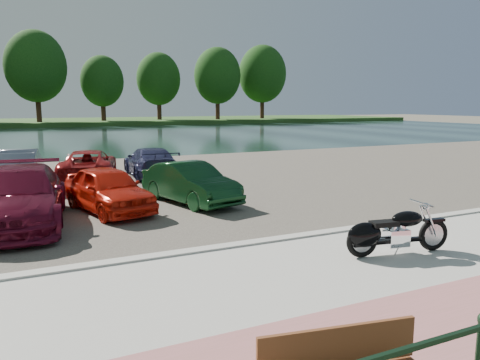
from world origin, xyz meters
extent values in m
plane|color=#595447|center=(0.00, 0.00, 0.00)|extent=(200.00, 200.00, 0.00)
cube|color=#B7B6AD|center=(0.00, -1.00, 0.05)|extent=(60.00, 6.00, 0.10)
cube|color=#A0615A|center=(0.00, -2.50, 0.10)|extent=(60.00, 2.00, 0.01)
cube|color=#B7B6AD|center=(0.00, 2.00, 0.07)|extent=(60.00, 0.30, 0.14)
cube|color=#463F39|center=(0.00, 11.00, 0.02)|extent=(60.00, 18.00, 0.04)
cube|color=#1B312D|center=(0.00, 40.00, 0.00)|extent=(120.00, 40.00, 0.00)
cube|color=#1E4117|center=(0.00, 72.00, 0.30)|extent=(120.00, 24.00, 0.60)
cylinder|color=#341C13|center=(-3.00, 64.60, 3.52)|extent=(0.70, 0.70, 5.85)
ellipsoid|color=#10340E|center=(-3.00, 64.60, 8.21)|extent=(8.19, 8.19, 9.83)
cylinder|color=#341C13|center=(6.00, 66.00, 2.85)|extent=(0.70, 0.70, 4.50)
ellipsoid|color=#10340E|center=(6.00, 66.00, 6.45)|extent=(6.30, 6.30, 7.56)
cylinder|color=#341C13|center=(15.00, 67.40, 3.08)|extent=(0.70, 0.70, 4.95)
ellipsoid|color=#10340E|center=(15.00, 67.40, 7.04)|extent=(6.93, 6.93, 8.32)
cylinder|color=#341C13|center=(24.00, 64.60, 3.30)|extent=(0.70, 0.70, 5.40)
ellipsoid|color=#10340E|center=(24.00, 64.60, 7.62)|extent=(7.56, 7.56, 9.07)
cylinder|color=#341C13|center=(33.00, 66.00, 3.52)|extent=(0.70, 0.70, 5.85)
ellipsoid|color=#10340E|center=(33.00, 66.00, 8.21)|extent=(8.19, 8.19, 9.83)
torus|color=black|center=(1.72, -0.08, 0.44)|extent=(0.69, 0.23, 0.68)
torus|color=black|center=(0.10, 0.20, 0.44)|extent=(0.69, 0.23, 0.68)
cylinder|color=#B2B2B7|center=(1.72, -0.08, 0.44)|extent=(0.46, 0.14, 0.46)
cylinder|color=#B2B2B7|center=(0.10, 0.20, 0.44)|extent=(0.46, 0.14, 0.46)
cylinder|color=silver|center=(1.57, -0.15, 0.74)|extent=(0.33, 0.10, 0.63)
cylinder|color=silver|center=(1.60, 0.05, 0.74)|extent=(0.33, 0.10, 0.63)
cylinder|color=silver|center=(1.40, -0.02, 1.13)|extent=(0.16, 0.75, 0.04)
sphere|color=silver|center=(1.50, -0.04, 1.05)|extent=(0.18, 0.18, 0.16)
sphere|color=silver|center=(1.57, -0.05, 1.05)|extent=(0.13, 0.13, 0.11)
cube|color=black|center=(1.72, -0.08, 0.75)|extent=(0.47, 0.21, 0.06)
cube|color=black|center=(0.91, 0.06, 0.38)|extent=(1.20, 0.30, 0.08)
cube|color=silver|center=(0.86, 0.07, 0.45)|extent=(0.50, 0.39, 0.34)
cylinder|color=silver|center=(0.96, 0.06, 0.65)|extent=(0.27, 0.22, 0.27)
cylinder|color=silver|center=(0.76, 0.09, 0.65)|extent=(0.27, 0.22, 0.27)
ellipsoid|color=black|center=(1.09, 0.03, 0.82)|extent=(0.73, 0.47, 0.32)
cube|color=black|center=(0.57, 0.12, 0.76)|extent=(0.59, 0.37, 0.10)
ellipsoid|color=black|center=(0.15, 0.20, 0.56)|extent=(0.77, 0.46, 0.50)
cube|color=black|center=(0.10, 0.20, 0.49)|extent=(0.42, 0.25, 0.30)
cylinder|color=silver|center=(0.59, 0.28, 0.32)|extent=(1.10, 0.28, 0.09)
cylinder|color=silver|center=(0.59, 0.28, 0.40)|extent=(1.10, 0.28, 0.09)
cylinder|color=#B2B2B7|center=(0.73, -0.09, 0.23)|extent=(0.05, 0.14, 0.22)
cube|color=#5C3217|center=(-3.03, -3.14, 0.60)|extent=(1.78, 0.36, 0.45)
imported|color=#5C0D22|center=(-5.96, 6.12, 0.78)|extent=(2.65, 5.32, 1.49)
imported|color=red|center=(-3.67, 6.78, 0.69)|extent=(2.38, 4.07, 1.30)
imported|color=#0E3417|center=(-1.14, 6.86, 0.67)|extent=(2.26, 4.06, 1.27)
imported|color=slate|center=(-6.02, 12.11, 0.77)|extent=(2.07, 4.58, 1.46)
imported|color=maroon|center=(-3.41, 12.75, 0.67)|extent=(2.99, 4.84, 1.25)
imported|color=#2A2B51|center=(-0.89, 12.67, 0.67)|extent=(2.03, 4.45, 1.26)
camera|label=1|loc=(-5.93, -6.82, 3.12)|focal=35.00mm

